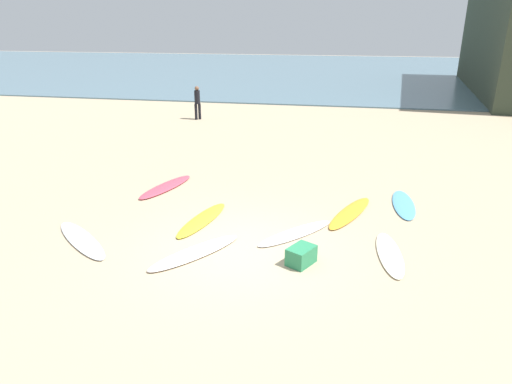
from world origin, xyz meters
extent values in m
plane|color=tan|center=(0.00, 0.00, 0.00)|extent=(120.00, 120.00, 0.00)
cube|color=slate|center=(0.00, 38.31, 0.04)|extent=(120.00, 40.00, 0.08)
ellipsoid|color=white|center=(1.11, 1.02, 0.03)|extent=(1.86, 2.01, 0.07)
ellipsoid|color=#539CD4|center=(3.84, 3.38, 0.03)|extent=(0.57, 2.18, 0.06)
ellipsoid|color=#EEE9C4|center=(3.23, 0.38, 0.03)|extent=(0.67, 2.13, 0.06)
ellipsoid|color=#DB4458|center=(-3.12, 3.46, 0.04)|extent=(1.21, 2.41, 0.09)
ellipsoid|color=yellow|center=(-1.31, 1.35, 0.04)|extent=(0.99, 2.38, 0.08)
ellipsoid|color=silver|center=(-0.94, -0.36, 0.04)|extent=(1.83, 2.25, 0.08)
ellipsoid|color=silver|center=(-3.72, -0.26, 0.04)|extent=(2.23, 1.99, 0.07)
ellipsoid|color=gold|center=(2.39, 2.51, 0.04)|extent=(1.40, 2.51, 0.08)
cylinder|color=black|center=(-5.34, 13.36, 0.40)|extent=(0.14, 0.14, 0.80)
cylinder|color=black|center=(-5.19, 13.49, 0.40)|extent=(0.14, 0.14, 0.80)
cylinder|color=black|center=(-5.26, 13.42, 1.13)|extent=(0.40, 0.40, 0.67)
sphere|color=brown|center=(-5.26, 13.42, 1.57)|extent=(0.22, 0.22, 0.22)
cube|color=#287F51|center=(1.37, -0.34, 0.19)|extent=(0.66, 0.73, 0.38)
camera|label=1|loc=(2.01, -8.75, 4.80)|focal=31.84mm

